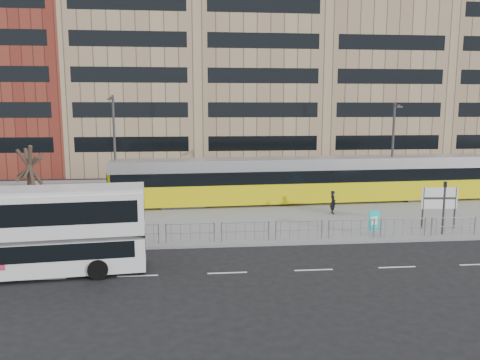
{
  "coord_description": "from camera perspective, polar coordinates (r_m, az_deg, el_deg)",
  "views": [
    {
      "loc": [
        -3.37,
        -24.25,
        7.4
      ],
      "look_at": [
        -0.46,
        6.0,
        2.71
      ],
      "focal_mm": 35.0,
      "sensor_mm": 36.0,
      "label": 1
    }
  ],
  "objects": [
    {
      "name": "plaza",
      "position": [
        37.14,
        -0.19,
        -2.6
      ],
      "size": [
        64.0,
        24.0,
        0.15
      ],
      "primitive_type": "cube",
      "color": "gray",
      "rests_on": "ground"
    },
    {
      "name": "double_decker_bus",
      "position": [
        22.69,
        -24.02,
        -5.47
      ],
      "size": [
        9.94,
        3.2,
        3.91
      ],
      "rotation": [
        0.0,
        0.0,
        0.1
      ],
      "color": "silver",
      "rests_on": "ground"
    },
    {
      "name": "ad_panel",
      "position": [
        28.0,
        16.02,
        -4.82
      ],
      "size": [
        0.72,
        0.35,
        1.43
      ],
      "rotation": [
        0.0,
        0.0,
        0.41
      ],
      "color": "#2D2D30",
      "rests_on": "plaza"
    },
    {
      "name": "lamp_post_west",
      "position": [
        35.23,
        -15.04,
        3.93
      ],
      "size": [
        0.45,
        1.04,
        8.17
      ],
      "color": "#2D2D30",
      "rests_on": "plaza"
    },
    {
      "name": "building_row",
      "position": [
        58.99,
        -0.72,
        14.14
      ],
      "size": [
        70.4,
        18.4,
        31.2
      ],
      "color": "maroon",
      "rests_on": "ground"
    },
    {
      "name": "road_markings",
      "position": [
        22.0,
        6.4,
        -10.92
      ],
      "size": [
        62.0,
        0.12,
        0.01
      ],
      "primitive_type": "cube",
      "color": "white",
      "rests_on": "ground"
    },
    {
      "name": "lamp_post_east",
      "position": [
        38.65,
        18.14,
        3.8
      ],
      "size": [
        0.45,
        1.04,
        7.64
      ],
      "color": "#2D2D30",
      "rests_on": "plaza"
    },
    {
      "name": "pedestrian",
      "position": [
        32.96,
        11.26,
        -2.67
      ],
      "size": [
        0.42,
        0.61,
        1.61
      ],
      "primitive_type": "imported",
      "rotation": [
        0.0,
        0.0,
        1.63
      ],
      "color": "black",
      "rests_on": "plaza"
    },
    {
      "name": "station_sign",
      "position": [
        30.79,
        23.14,
        -2.26
      ],
      "size": [
        2.18,
        0.27,
        2.5
      ],
      "rotation": [
        0.0,
        0.0,
        -0.08
      ],
      "color": "#2D2D30",
      "rests_on": "plaza"
    },
    {
      "name": "traffic_light_west",
      "position": [
        25.69,
        -15.29,
        -3.39
      ],
      "size": [
        0.2,
        0.23,
        3.1
      ],
      "rotation": [
        0.0,
        0.0,
        -0.21
      ],
      "color": "#2D2D30",
      "rests_on": "plaza"
    },
    {
      "name": "kerb",
      "position": [
        25.6,
        2.32,
        -7.85
      ],
      "size": [
        64.0,
        0.25,
        0.17
      ],
      "primitive_type": "cube",
      "color": "gray",
      "rests_on": "ground"
    },
    {
      "name": "pedestrian_barrier",
      "position": [
        26.13,
        6.56,
        -5.5
      ],
      "size": [
        32.07,
        0.07,
        1.1
      ],
      "color": "gray",
      "rests_on": "plaza"
    },
    {
      "name": "tram",
      "position": [
        36.51,
        7.97,
        0.01
      ],
      "size": [
        29.52,
        4.28,
        3.47
      ],
      "rotation": [
        0.0,
        0.0,
        0.05
      ],
      "color": "#CFC20B",
      "rests_on": "plaza"
    },
    {
      "name": "traffic_light_east",
      "position": [
        29.3,
        23.64,
        -2.34
      ],
      "size": [
        0.19,
        0.22,
        3.1
      ],
      "rotation": [
        0.0,
        0.0,
        -0.11
      ],
      "color": "#2D2D30",
      "rests_on": "plaza"
    },
    {
      "name": "bare_tree",
      "position": [
        35.1,
        -24.44,
        4.1
      ],
      "size": [
        4.89,
        4.89,
        7.09
      ],
      "color": "#30241A",
      "rests_on": "plaza"
    },
    {
      "name": "ground",
      "position": [
        25.58,
        2.33,
        -8.05
      ],
      "size": [
        120.0,
        120.0,
        0.0
      ],
      "primitive_type": "plane",
      "color": "black",
      "rests_on": "ground"
    }
  ]
}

